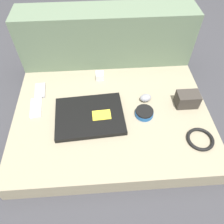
# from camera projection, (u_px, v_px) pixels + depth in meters

# --- Properties ---
(ground_plane) EXTENTS (8.00, 8.00, 0.00)m
(ground_plane) POSITION_uv_depth(u_px,v_px,m) (112.00, 126.00, 1.18)
(ground_plane) COLOR #38383D
(couch_seat) EXTENTS (0.99, 0.71, 0.10)m
(couch_seat) POSITION_uv_depth(u_px,v_px,m) (112.00, 121.00, 1.14)
(couch_seat) COLOR gray
(couch_seat) RESTS_ON ground_plane
(couch_backrest) EXTENTS (0.99, 0.20, 0.42)m
(couch_backrest) POSITION_uv_depth(u_px,v_px,m) (107.00, 44.00, 1.31)
(couch_backrest) COLOR #60755B
(couch_backrest) RESTS_ON ground_plane
(laptop) EXTENTS (0.35, 0.28, 0.03)m
(laptop) POSITION_uv_depth(u_px,v_px,m) (90.00, 116.00, 1.08)
(laptop) COLOR black
(laptop) RESTS_ON couch_seat
(computer_mouse) EXTENTS (0.07, 0.06, 0.04)m
(computer_mouse) POSITION_uv_depth(u_px,v_px,m) (146.00, 98.00, 1.15)
(computer_mouse) COLOR gray
(computer_mouse) RESTS_ON couch_seat
(speaker_puck) EXTENTS (0.09, 0.09, 0.03)m
(speaker_puck) POSITION_uv_depth(u_px,v_px,m) (144.00, 113.00, 1.09)
(speaker_puck) COLOR #1E569E
(speaker_puck) RESTS_ON couch_seat
(phone_silver) EXTENTS (0.07, 0.12, 0.01)m
(phone_silver) POSITION_uv_depth(u_px,v_px,m) (40.00, 91.00, 1.20)
(phone_silver) COLOR #99999E
(phone_silver) RESTS_ON couch_seat
(phone_black) EXTENTS (0.07, 0.13, 0.01)m
(phone_black) POSITION_uv_depth(u_px,v_px,m) (36.00, 108.00, 1.13)
(phone_black) COLOR silver
(phone_black) RESTS_ON couch_seat
(camera_pouch) EXTENTS (0.11, 0.08, 0.08)m
(camera_pouch) POSITION_uv_depth(u_px,v_px,m) (187.00, 99.00, 1.12)
(camera_pouch) COLOR #38332D
(camera_pouch) RESTS_ON couch_seat
(charger_brick) EXTENTS (0.05, 0.05, 0.04)m
(charger_brick) POSITION_uv_depth(u_px,v_px,m) (100.00, 76.00, 1.26)
(charger_brick) COLOR silver
(charger_brick) RESTS_ON couch_seat
(cable_coil) EXTENTS (0.13, 0.13, 0.02)m
(cable_coil) POSITION_uv_depth(u_px,v_px,m) (200.00, 139.00, 1.00)
(cable_coil) COLOR black
(cable_coil) RESTS_ON couch_seat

